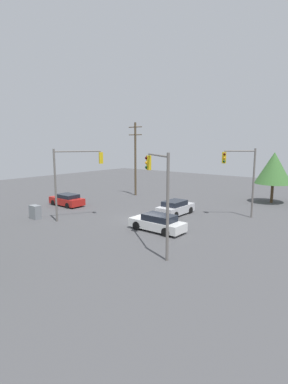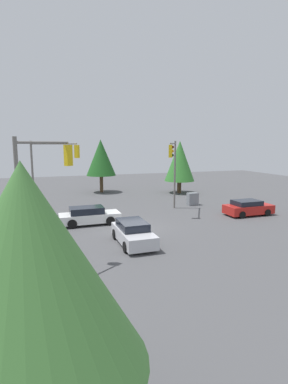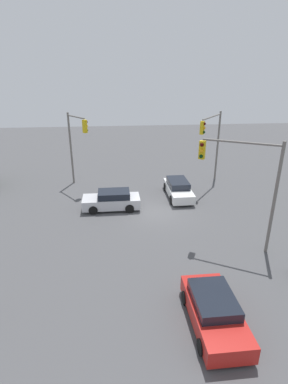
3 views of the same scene
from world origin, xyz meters
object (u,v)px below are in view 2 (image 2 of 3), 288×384
(sedan_silver, at_px, (133,233))
(traffic_signal_cross, at_px, (50,165))
(sedan_white, at_px, (89,216))
(electrical_cabinet, at_px, (193,199))
(traffic_signal_main, at_px, (173,163))
(traffic_signal_aux, at_px, (40,184))
(sedan_red, at_px, (248,208))

(sedan_silver, distance_m, traffic_signal_cross, 10.89)
(sedan_white, bearing_deg, electrical_cabinet, 109.85)
(traffic_signal_cross, relative_size, electrical_cabinet, 5.10)
(sedan_silver, height_order, traffic_signal_cross, traffic_signal_cross)
(traffic_signal_main, distance_m, traffic_signal_aux, 15.57)
(sedan_red, relative_size, traffic_signal_cross, 0.65)
(electrical_cabinet, bearing_deg, traffic_signal_aux, 40.56)
(sedan_white, distance_m, traffic_signal_aux, 9.96)
(sedan_white, xyz_separation_m, sedan_silver, (-1.92, 5.59, 0.02))
(sedan_red, bearing_deg, electrical_cabinet, -155.06)
(sedan_white, bearing_deg, traffic_signal_cross, -142.71)
(traffic_signal_aux, bearing_deg, electrical_cabinet, 5.78)
(sedan_red, xyz_separation_m, traffic_signal_main, (5.80, -3.36, 3.86))
(electrical_cabinet, bearing_deg, traffic_signal_main, 33.99)
(traffic_signal_main, bearing_deg, sedan_silver, -9.35)
(sedan_red, bearing_deg, traffic_signal_aux, -67.74)
(traffic_signal_cross, height_order, electrical_cabinet, traffic_signal_cross)
(sedan_silver, height_order, electrical_cabinet, sedan_silver)
(traffic_signal_aux, distance_m, electrical_cabinet, 19.80)
(traffic_signal_cross, xyz_separation_m, traffic_signal_aux, (0.79, 12.07, -0.09))
(sedan_white, bearing_deg, sedan_red, 84.00)
(sedan_silver, bearing_deg, electrical_cabinet, -134.11)
(traffic_signal_cross, bearing_deg, traffic_signal_aux, -56.44)
(sedan_white, xyz_separation_m, sedan_red, (-13.87, 1.46, -0.03))
(sedan_red, xyz_separation_m, traffic_signal_cross, (16.55, -4.97, 3.87))
(traffic_signal_cross, bearing_deg, sedan_silver, -25.89)
(sedan_white, xyz_separation_m, traffic_signal_main, (-8.07, -1.90, 3.83))
(sedan_red, distance_m, traffic_signal_cross, 17.70)
(sedan_silver, relative_size, traffic_signal_main, 0.66)
(sedan_silver, relative_size, electrical_cabinet, 3.39)
(sedan_white, bearing_deg, traffic_signal_main, 103.26)
(sedan_silver, xyz_separation_m, sedan_red, (-11.95, -4.13, -0.04))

